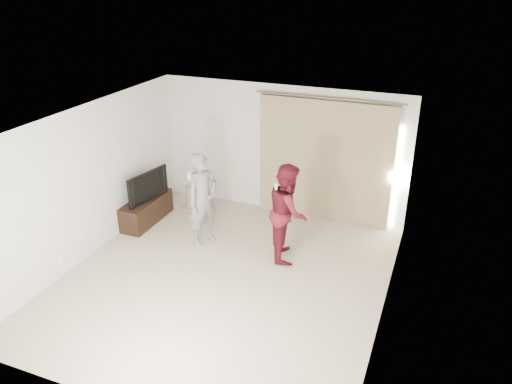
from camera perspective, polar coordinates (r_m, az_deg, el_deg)
floor at (r=8.21m, az=-3.64°, el=-9.88°), size 5.50×5.50×0.00m
wall_back at (r=9.91m, az=2.90°, el=4.81°), size 5.00×0.04×2.60m
wall_left at (r=8.84m, az=-18.73°, el=1.01°), size 0.04×5.50×2.60m
ceiling at (r=7.08m, az=-4.20°, el=7.80°), size 5.00×5.50×0.01m
curtain at (r=9.64m, az=7.90°, el=3.43°), size 2.80×0.11×2.46m
tv_console at (r=10.04m, az=-12.39°, el=-2.03°), size 0.44×1.27×0.49m
tv at (r=9.82m, az=-12.66°, el=0.77°), size 0.32×1.02×0.59m
scratching_post at (r=10.42m, az=-7.38°, el=-0.87°), size 0.38×0.38×0.51m
person_man at (r=8.85m, az=-6.11°, el=-0.86°), size 0.61×0.73×1.72m
person_woman at (r=8.40m, az=3.67°, el=-2.26°), size 0.88×0.99×1.71m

